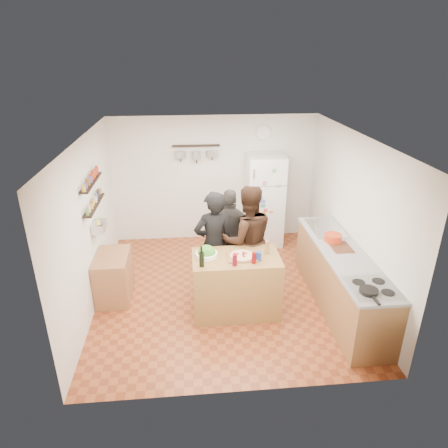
{
  "coord_description": "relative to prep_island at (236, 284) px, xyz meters",
  "views": [
    {
      "loc": [
        -0.53,
        -5.5,
        3.62
      ],
      "look_at": [
        0.0,
        0.1,
        1.15
      ],
      "focal_mm": 32.0,
      "sensor_mm": 36.0,
      "label": 1
    }
  ],
  "objects": [
    {
      "name": "room_shell",
      "position": [
        -0.12,
        0.92,
        0.79
      ],
      "size": [
        4.2,
        4.2,
        4.2
      ],
      "color": "brown",
      "rests_on": "ground"
    },
    {
      "name": "prep_island",
      "position": [
        0.0,
        0.0,
        0.0
      ],
      "size": [
        1.25,
        0.72,
        0.91
      ],
      "primitive_type": "cube",
      "color": "olive",
      "rests_on": "floor"
    },
    {
      "name": "pizza_board",
      "position": [
        0.08,
        -0.02,
        0.47
      ],
      "size": [
        0.42,
        0.34,
        0.02
      ],
      "primitive_type": "cube",
      "color": "brown",
      "rests_on": "prep_island"
    },
    {
      "name": "pizza",
      "position": [
        0.08,
        -0.02,
        0.48
      ],
      "size": [
        0.34,
        0.34,
        0.02
      ],
      "primitive_type": "cylinder",
      "color": "tan",
      "rests_on": "pizza_board"
    },
    {
      "name": "salad_bowl",
      "position": [
        -0.42,
        0.05,
        0.49
      ],
      "size": [
        0.31,
        0.31,
        0.06
      ],
      "primitive_type": "cylinder",
      "color": "white",
      "rests_on": "prep_island"
    },
    {
      "name": "wine_bottle",
      "position": [
        -0.5,
        -0.22,
        0.56
      ],
      "size": [
        0.07,
        0.07,
        0.21
      ],
      "primitive_type": "cylinder",
      "color": "black",
      "rests_on": "prep_island"
    },
    {
      "name": "wine_glass_near",
      "position": [
        -0.05,
        -0.24,
        0.53
      ],
      "size": [
        0.07,
        0.07,
        0.16
      ],
      "primitive_type": "cylinder",
      "color": "#5B0716",
      "rests_on": "prep_island"
    },
    {
      "name": "wine_glass_far",
      "position": [
        0.22,
        -0.2,
        0.53
      ],
      "size": [
        0.06,
        0.06,
        0.15
      ],
      "primitive_type": "cylinder",
      "color": "#5F0809",
      "rests_on": "prep_island"
    },
    {
      "name": "pepper_mill",
      "position": [
        0.45,
        0.05,
        0.54
      ],
      "size": [
        0.05,
        0.05,
        0.18
      ],
      "primitive_type": "cylinder",
      "color": "olive",
      "rests_on": "prep_island"
    },
    {
      "name": "salt_canister",
      "position": [
        0.3,
        -0.12,
        0.52
      ],
      "size": [
        0.08,
        0.08,
        0.13
      ],
      "primitive_type": "cylinder",
      "color": "navy",
      "rests_on": "prep_island"
    },
    {
      "name": "person_left",
      "position": [
        -0.29,
        0.55,
        0.4
      ],
      "size": [
        0.71,
        0.56,
        1.72
      ],
      "primitive_type": "imported",
      "rotation": [
        0.0,
        0.0,
        3.42
      ],
      "color": "black",
      "rests_on": "floor"
    },
    {
      "name": "person_center",
      "position": [
        0.24,
        0.57,
        0.43
      ],
      "size": [
        0.93,
        0.76,
        1.78
      ],
      "primitive_type": "imported",
      "rotation": [
        0.0,
        0.0,
        3.24
      ],
      "color": "black",
      "rests_on": "floor"
    },
    {
      "name": "person_back",
      "position": [
        0.02,
        0.98,
        0.34
      ],
      "size": [
        0.99,
        0.57,
        1.58
      ],
      "primitive_type": "imported",
      "rotation": [
        0.0,
        0.0,
        2.93
      ],
      "color": "#2C2927",
      "rests_on": "floor"
    },
    {
      "name": "counter_run",
      "position": [
        1.58,
        -0.02,
        -0.01
      ],
      "size": [
        0.63,
        2.63,
        0.9
      ],
      "primitive_type": "cube",
      "color": "#9E7042",
      "rests_on": "floor"
    },
    {
      "name": "stove_top",
      "position": [
        1.58,
        -0.97,
        0.46
      ],
      "size": [
        0.6,
        0.62,
        0.02
      ],
      "primitive_type": "cube",
      "color": "white",
      "rests_on": "counter_run"
    },
    {
      "name": "skillet",
      "position": [
        1.48,
        -1.07,
        0.49
      ],
      "size": [
        0.23,
        0.23,
        0.04
      ],
      "primitive_type": "cylinder",
      "color": "black",
      "rests_on": "stove_top"
    },
    {
      "name": "sink",
      "position": [
        1.58,
        0.83,
        0.46
      ],
      "size": [
        0.5,
        0.8,
        0.03
      ],
      "primitive_type": "cube",
      "color": "silver",
      "rests_on": "counter_run"
    },
    {
      "name": "cutting_board",
      "position": [
        1.58,
        0.13,
        0.46
      ],
      "size": [
        0.3,
        0.4,
        0.02
      ],
      "primitive_type": "cube",
      "color": "#9A5838",
      "rests_on": "counter_run"
    },
    {
      "name": "red_bowl",
      "position": [
        1.53,
        0.36,
        0.52
      ],
      "size": [
        0.26,
        0.26,
        0.11
      ],
      "primitive_type": "cylinder",
      "color": "red",
      "rests_on": "counter_run"
    },
    {
      "name": "fridge",
      "position": [
        0.83,
        2.28,
        0.45
      ],
      "size": [
        0.7,
        0.68,
        1.8
      ],
      "primitive_type": "cube",
      "color": "white",
      "rests_on": "floor"
    },
    {
      "name": "wall_clock",
      "position": [
        0.83,
        2.61,
        1.69
      ],
      "size": [
        0.3,
        0.03,
        0.3
      ],
      "primitive_type": "cylinder",
      "rotation": [
        1.57,
        0.0,
        0.0
      ],
      "color": "silver",
      "rests_on": "back_wall"
    },
    {
      "name": "spice_shelf_lower",
      "position": [
        -2.05,
        0.73,
        1.04
      ],
      "size": [
        0.12,
        1.0,
        0.02
      ],
      "primitive_type": "cube",
      "color": "black",
      "rests_on": "left_wall"
    },
    {
      "name": "spice_shelf_upper",
      "position": [
        -2.05,
        0.73,
        1.4
      ],
      "size": [
        0.12,
        1.0,
        0.02
      ],
      "primitive_type": "cube",
      "color": "black",
      "rests_on": "left_wall"
    },
    {
      "name": "produce_basket",
      "position": [
        -2.02,
        0.73,
        0.69
      ],
      "size": [
        0.18,
        0.35,
        0.14
      ],
      "primitive_type": "cube",
      "color": "silver",
      "rests_on": "left_wall"
    },
    {
      "name": "side_table",
      "position": [
        -1.86,
        0.54,
        -0.09
      ],
      "size": [
        0.5,
        0.8,
        0.73
      ],
      "primitive_type": "cube",
      "color": "#A26F44",
      "rests_on": "floor"
    },
    {
      "name": "pot_rack",
      "position": [
        -0.47,
        2.53,
        1.49
      ],
      "size": [
        0.9,
        0.04,
        0.04
      ],
      "primitive_type": "cube",
      "color": "black",
      "rests_on": "back_wall"
    }
  ]
}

